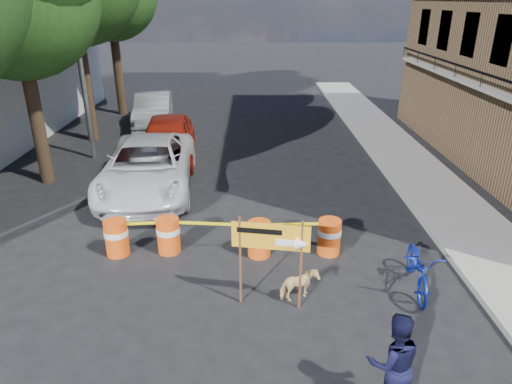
{
  "coord_description": "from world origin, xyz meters",
  "views": [
    {
      "loc": [
        0.25,
        -7.76,
        5.86
      ],
      "look_at": [
        0.36,
        2.92,
        1.3
      ],
      "focal_mm": 32.0,
      "sensor_mm": 36.0,
      "label": 1
    }
  ],
  "objects_px": {
    "barrel_far_left": "(117,237)",
    "pedestrian": "(393,363)",
    "dog": "(299,285)",
    "barrel_far_right": "(329,236)",
    "sedan_silver": "(153,110)",
    "barrel_mid_right": "(259,238)",
    "barrel_mid_left": "(168,235)",
    "bicycle": "(422,247)",
    "sedan_red": "(167,139)",
    "detour_sign": "(281,244)",
    "suv_white": "(148,167)"
  },
  "relations": [
    {
      "from": "barrel_far_left",
      "to": "pedestrian",
      "type": "distance_m",
      "value": 7.12
    },
    {
      "from": "dog",
      "to": "barrel_far_right",
      "type": "bearing_deg",
      "value": -50.05
    },
    {
      "from": "barrel_far_right",
      "to": "sedan_silver",
      "type": "xyz_separation_m",
      "value": [
        -6.72,
        12.38,
        0.32
      ]
    },
    {
      "from": "barrel_mid_right",
      "to": "dog",
      "type": "bearing_deg",
      "value": -65.98
    },
    {
      "from": "barrel_far_left",
      "to": "dog",
      "type": "distance_m",
      "value": 4.69
    },
    {
      "from": "barrel_mid_left",
      "to": "bicycle",
      "type": "height_order",
      "value": "bicycle"
    },
    {
      "from": "barrel_mid_left",
      "to": "sedan_silver",
      "type": "height_order",
      "value": "sedan_silver"
    },
    {
      "from": "bicycle",
      "to": "sedan_red",
      "type": "bearing_deg",
      "value": 136.94
    },
    {
      "from": "barrel_mid_right",
      "to": "barrel_mid_left",
      "type": "bearing_deg",
      "value": 175.09
    },
    {
      "from": "dog",
      "to": "sedan_silver",
      "type": "height_order",
      "value": "sedan_silver"
    },
    {
      "from": "detour_sign",
      "to": "barrel_far_right",
      "type": "bearing_deg",
      "value": 67.57
    },
    {
      "from": "barrel_mid_left",
      "to": "barrel_far_right",
      "type": "distance_m",
      "value": 3.96
    },
    {
      "from": "barrel_mid_left",
      "to": "barrel_far_left",
      "type": "bearing_deg",
      "value": -174.81
    },
    {
      "from": "bicycle",
      "to": "detour_sign",
      "type": "bearing_deg",
      "value": -160.14
    },
    {
      "from": "barrel_far_left",
      "to": "sedan_red",
      "type": "relative_size",
      "value": 0.18
    },
    {
      "from": "pedestrian",
      "to": "bicycle",
      "type": "xyz_separation_m",
      "value": [
        1.47,
        3.09,
        0.18
      ]
    },
    {
      "from": "barrel_mid_left",
      "to": "suv_white",
      "type": "relative_size",
      "value": 0.15
    },
    {
      "from": "bicycle",
      "to": "sedan_red",
      "type": "xyz_separation_m",
      "value": [
        -6.8,
        8.62,
        -0.17
      ]
    },
    {
      "from": "barrel_far_right",
      "to": "pedestrian",
      "type": "distance_m",
      "value": 4.64
    },
    {
      "from": "barrel_mid_left",
      "to": "pedestrian",
      "type": "xyz_separation_m",
      "value": [
        4.16,
        -4.73,
        0.38
      ]
    },
    {
      "from": "dog",
      "to": "suv_white",
      "type": "bearing_deg",
      "value": 11.93
    },
    {
      "from": "barrel_far_right",
      "to": "pedestrian",
      "type": "height_order",
      "value": "pedestrian"
    },
    {
      "from": "barrel_mid_right",
      "to": "barrel_far_right",
      "type": "bearing_deg",
      "value": 2.74
    },
    {
      "from": "barrel_far_left",
      "to": "barrel_far_right",
      "type": "distance_m",
      "value": 5.21
    },
    {
      "from": "detour_sign",
      "to": "barrel_mid_right",
      "type": "bearing_deg",
      "value": 110.58
    },
    {
      "from": "barrel_mid_left",
      "to": "barrel_mid_right",
      "type": "relative_size",
      "value": 1.0
    },
    {
      "from": "suv_white",
      "to": "sedan_silver",
      "type": "bearing_deg",
      "value": 95.93
    },
    {
      "from": "barrel_mid_right",
      "to": "pedestrian",
      "type": "height_order",
      "value": "pedestrian"
    },
    {
      "from": "pedestrian",
      "to": "bicycle",
      "type": "distance_m",
      "value": 3.43
    },
    {
      "from": "pedestrian",
      "to": "sedan_silver",
      "type": "relative_size",
      "value": 0.35
    },
    {
      "from": "barrel_mid_right",
      "to": "pedestrian",
      "type": "bearing_deg",
      "value": -67.01
    },
    {
      "from": "detour_sign",
      "to": "dog",
      "type": "height_order",
      "value": "detour_sign"
    },
    {
      "from": "barrel_mid_right",
      "to": "detour_sign",
      "type": "height_order",
      "value": "detour_sign"
    },
    {
      "from": "detour_sign",
      "to": "bicycle",
      "type": "xyz_separation_m",
      "value": [
        3.0,
        0.59,
        -0.43
      ]
    },
    {
      "from": "barrel_far_left",
      "to": "sedan_silver",
      "type": "distance_m",
      "value": 12.48
    },
    {
      "from": "barrel_mid_right",
      "to": "dog",
      "type": "xyz_separation_m",
      "value": [
        0.8,
        -1.81,
        -0.13
      ]
    },
    {
      "from": "dog",
      "to": "barrel_mid_right",
      "type": "bearing_deg",
      "value": -0.16
    },
    {
      "from": "dog",
      "to": "pedestrian",
      "type": "bearing_deg",
      "value": 178.12
    },
    {
      "from": "barrel_far_right",
      "to": "bicycle",
      "type": "relative_size",
      "value": 0.44
    },
    {
      "from": "barrel_far_left",
      "to": "barrel_far_right",
      "type": "relative_size",
      "value": 1.0
    },
    {
      "from": "sedan_red",
      "to": "detour_sign",
      "type": "bearing_deg",
      "value": -72.99
    },
    {
      "from": "barrel_far_right",
      "to": "suv_white",
      "type": "xyz_separation_m",
      "value": [
        -5.25,
        4.05,
        0.36
      ]
    },
    {
      "from": "suv_white",
      "to": "bicycle",
      "type": "bearing_deg",
      "value": -42.94
    },
    {
      "from": "barrel_mid_right",
      "to": "detour_sign",
      "type": "relative_size",
      "value": 0.45
    },
    {
      "from": "barrel_mid_left",
      "to": "dog",
      "type": "bearing_deg",
      "value": -33.29
    },
    {
      "from": "sedan_red",
      "to": "barrel_mid_left",
      "type": "bearing_deg",
      "value": -85.89
    },
    {
      "from": "bicycle",
      "to": "dog",
      "type": "relative_size",
      "value": 2.56
    },
    {
      "from": "barrel_mid_right",
      "to": "detour_sign",
      "type": "distance_m",
      "value": 2.3
    },
    {
      "from": "barrel_far_left",
      "to": "dog",
      "type": "xyz_separation_m",
      "value": [
        4.29,
        -1.89,
        -0.13
      ]
    },
    {
      "from": "bicycle",
      "to": "barrel_far_right",
      "type": "bearing_deg",
      "value": 146.29
    }
  ]
}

